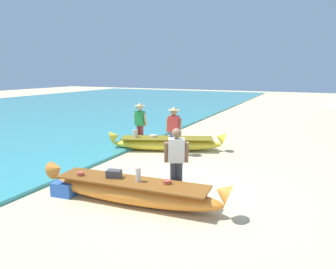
{
  "coord_description": "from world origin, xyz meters",
  "views": [
    {
      "loc": [
        2.75,
        -6.55,
        2.91
      ],
      "look_at": [
        -1.43,
        2.25,
        0.9
      ],
      "focal_mm": 32.99,
      "sensor_mm": 36.0,
      "label": 1
    }
  ],
  "objects_px": {
    "person_tourist_customer": "(176,160)",
    "person_vendor_hatted": "(174,127)",
    "boat_yellow_midground": "(167,143)",
    "person_vendor_assistant": "(140,121)",
    "cooler_box": "(65,189)",
    "boat_orange_foreground": "(131,191)"
  },
  "relations": [
    {
      "from": "person_tourist_customer",
      "to": "person_vendor_hatted",
      "type": "bearing_deg",
      "value": 115.15
    },
    {
      "from": "boat_yellow_midground",
      "to": "person_vendor_hatted",
      "type": "height_order",
      "value": "person_vendor_hatted"
    },
    {
      "from": "person_tourist_customer",
      "to": "person_vendor_assistant",
      "type": "distance_m",
      "value": 5.37
    },
    {
      "from": "person_vendor_assistant",
      "to": "cooler_box",
      "type": "relative_size",
      "value": 3.27
    },
    {
      "from": "boat_orange_foreground",
      "to": "cooler_box",
      "type": "distance_m",
      "value": 1.7
    },
    {
      "from": "person_vendor_hatted",
      "to": "person_vendor_assistant",
      "type": "height_order",
      "value": "person_vendor_assistant"
    },
    {
      "from": "boat_orange_foreground",
      "to": "cooler_box",
      "type": "height_order",
      "value": "boat_orange_foreground"
    },
    {
      "from": "boat_yellow_midground",
      "to": "cooler_box",
      "type": "bearing_deg",
      "value": -94.19
    },
    {
      "from": "boat_orange_foreground",
      "to": "person_tourist_customer",
      "type": "bearing_deg",
      "value": 34.56
    },
    {
      "from": "person_tourist_customer",
      "to": "boat_yellow_midground",
      "type": "bearing_deg",
      "value": 118.3
    },
    {
      "from": "cooler_box",
      "to": "person_vendor_hatted",
      "type": "bearing_deg",
      "value": 73.24
    },
    {
      "from": "person_vendor_assistant",
      "to": "boat_yellow_midground",
      "type": "bearing_deg",
      "value": -7.73
    },
    {
      "from": "boat_yellow_midground",
      "to": "person_tourist_customer",
      "type": "height_order",
      "value": "person_tourist_customer"
    },
    {
      "from": "boat_yellow_midground",
      "to": "person_tourist_customer",
      "type": "xyz_separation_m",
      "value": [
        2.15,
        -4.0,
        0.68
      ]
    },
    {
      "from": "person_vendor_hatted",
      "to": "person_vendor_assistant",
      "type": "xyz_separation_m",
      "value": [
        -1.72,
        0.6,
        0.0
      ]
    },
    {
      "from": "boat_yellow_midground",
      "to": "person_vendor_assistant",
      "type": "relative_size",
      "value": 2.43
    },
    {
      "from": "person_vendor_assistant",
      "to": "boat_orange_foreground",
      "type": "bearing_deg",
      "value": -61.77
    },
    {
      "from": "person_vendor_hatted",
      "to": "person_vendor_assistant",
      "type": "relative_size",
      "value": 1.0
    },
    {
      "from": "person_vendor_hatted",
      "to": "person_tourist_customer",
      "type": "xyz_separation_m",
      "value": [
        1.67,
        -3.56,
        -0.04
      ]
    },
    {
      "from": "person_tourist_customer",
      "to": "person_vendor_assistant",
      "type": "height_order",
      "value": "person_vendor_assistant"
    },
    {
      "from": "boat_yellow_midground",
      "to": "person_vendor_assistant",
      "type": "distance_m",
      "value": 1.45
    },
    {
      "from": "boat_orange_foreground",
      "to": "person_vendor_hatted",
      "type": "bearing_deg",
      "value": 101.27
    }
  ]
}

